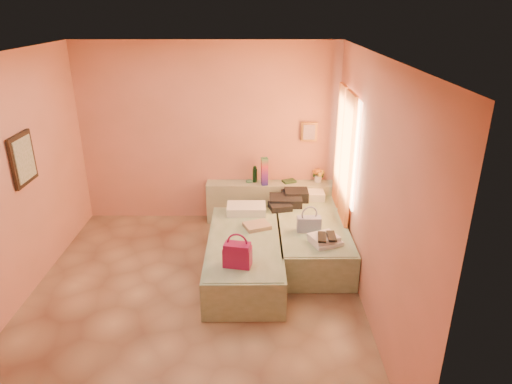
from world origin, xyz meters
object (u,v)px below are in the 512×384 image
green_book (289,181)px  blue_handbag (309,224)px  flower_vase (318,174)px  bed_left (245,256)px  bed_right (310,237)px  water_bottle (255,174)px  headboard_ledge (271,202)px  towel_stack (325,240)px  magenta_handbag (237,254)px

green_book → blue_handbag: 1.40m
flower_vase → blue_handbag: bearing=-101.4°
bed_left → bed_right: (0.90, 0.55, 0.00)m
water_bottle → headboard_ledge: bearing=-9.7°
blue_handbag → towel_stack: (0.17, -0.34, -0.05)m
blue_handbag → towel_stack: bearing=-63.5°
towel_stack → water_bottle: bearing=117.3°
bed_right → magenta_handbag: size_ratio=6.42×
blue_handbag → towel_stack: size_ratio=0.89×
headboard_ledge → towel_stack: size_ratio=5.86×
bed_left → blue_handbag: blue_handbag is taller
magenta_handbag → headboard_ledge: bearing=89.5°
headboard_ledge → water_bottle: water_bottle is taller
bed_right → water_bottle: bearing=124.8°
water_bottle → towel_stack: size_ratio=0.72×
magenta_handbag → towel_stack: 1.20m
water_bottle → magenta_handbag: water_bottle is taller
bed_right → water_bottle: (-0.78, 1.09, 0.53)m
water_bottle → towel_stack: (0.90, -1.74, -0.23)m
flower_vase → bed_right: bearing=-101.3°
water_bottle → bed_left: bearing=-94.0°
flower_vase → towel_stack: size_ratio=0.74×
water_bottle → blue_handbag: size_ratio=0.81×
blue_handbag → bed_right: bearing=77.3°
bed_right → flower_vase: bearing=77.9°
bed_right → flower_vase: (0.22, 1.11, 0.53)m
magenta_handbag → towel_stack: (1.07, 0.53, -0.10)m
flower_vase → magenta_handbag: size_ratio=0.83×
magenta_handbag → bed_right: bearing=61.3°
bed_left → water_bottle: (0.12, 1.64, 0.53)m
bed_right → towel_stack: towel_stack is taller
magenta_handbag → towel_stack: magenta_handbag is taller
magenta_handbag → blue_handbag: magenta_handbag is taller
green_book → bed_right: bearing=-100.4°
headboard_ledge → flower_vase: 0.88m
bed_left → towel_stack: towel_stack is taller
water_bottle → blue_handbag: bearing=-62.8°
bed_right → flower_vase: flower_vase is taller
bed_left → magenta_handbag: 0.74m
bed_left → green_book: green_book is taller
green_book → towel_stack: green_book is taller
towel_stack → bed_right: bearing=99.7°
green_book → flower_vase: flower_vase is taller
headboard_ledge → green_book: 0.45m
bed_left → blue_handbag: (0.84, 0.24, 0.35)m
water_bottle → magenta_handbag: (-0.18, -2.27, -0.13)m
bed_right → headboard_ledge: bearing=115.7°
water_bottle → green_book: size_ratio=1.26×
flower_vase → blue_handbag: 1.45m
headboard_ledge → blue_handbag: (0.46, -1.36, 0.27)m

